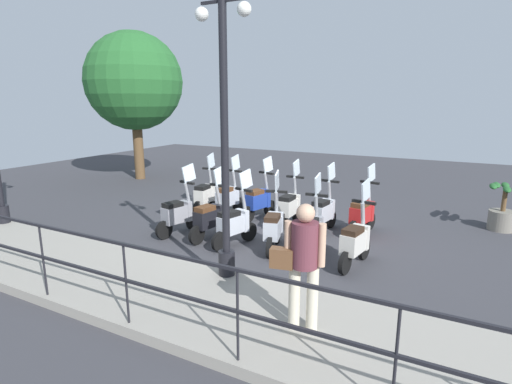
{
  "coord_description": "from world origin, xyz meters",
  "views": [
    {
      "loc": [
        -7.48,
        -3.55,
        2.9
      ],
      "look_at": [
        0.2,
        0.5,
        0.9
      ],
      "focal_mm": 28.0,
      "sensor_mm": 36.0,
      "label": 1
    }
  ],
  "objects_px": {
    "lamp_post_near": "(225,152)",
    "scooter_near_4": "(210,217)",
    "scooter_far_2": "(290,206)",
    "scooter_near_5": "(178,213)",
    "scooter_far_0": "(363,213)",
    "potted_palm": "(503,211)",
    "scooter_near_2": "(274,227)",
    "scooter_far_4": "(228,197)",
    "scooter_far_3": "(259,200)",
    "pedestrian_with_bag": "(303,258)",
    "scooter_near_3": "(235,223)",
    "scooter_far_1": "(323,211)",
    "scooter_near_1": "(311,231)",
    "scooter_near_0": "(356,241)",
    "scooter_far_5": "(206,195)",
    "tree_large": "(134,82)"
  },
  "relations": [
    {
      "from": "lamp_post_near",
      "to": "scooter_near_1",
      "type": "bearing_deg",
      "value": -24.17
    },
    {
      "from": "scooter_far_1",
      "to": "scooter_far_3",
      "type": "bearing_deg",
      "value": 89.08
    },
    {
      "from": "lamp_post_near",
      "to": "scooter_near_0",
      "type": "xyz_separation_m",
      "value": [
        1.62,
        -1.66,
        -1.65
      ]
    },
    {
      "from": "scooter_near_4",
      "to": "scooter_near_3",
      "type": "bearing_deg",
      "value": -89.92
    },
    {
      "from": "scooter_far_0",
      "to": "scooter_far_1",
      "type": "height_order",
      "value": "same"
    },
    {
      "from": "potted_palm",
      "to": "scooter_near_3",
      "type": "distance_m",
      "value": 6.13
    },
    {
      "from": "lamp_post_near",
      "to": "scooter_near_1",
      "type": "relative_size",
      "value": 2.9
    },
    {
      "from": "scooter_near_4",
      "to": "scooter_near_1",
      "type": "bearing_deg",
      "value": -77.38
    },
    {
      "from": "scooter_far_0",
      "to": "scooter_far_3",
      "type": "distance_m",
      "value": 2.55
    },
    {
      "from": "scooter_near_4",
      "to": "scooter_far_0",
      "type": "xyz_separation_m",
      "value": [
        1.83,
        -2.78,
        0.0
      ]
    },
    {
      "from": "lamp_post_near",
      "to": "scooter_far_3",
      "type": "bearing_deg",
      "value": 19.2
    },
    {
      "from": "pedestrian_with_bag",
      "to": "scooter_far_4",
      "type": "relative_size",
      "value": 1.03
    },
    {
      "from": "scooter_near_1",
      "to": "scooter_far_2",
      "type": "height_order",
      "value": "same"
    },
    {
      "from": "scooter_far_0",
      "to": "scooter_far_3",
      "type": "xyz_separation_m",
      "value": [
        -0.01,
        2.55,
        0.0
      ]
    },
    {
      "from": "scooter_far_2",
      "to": "scooter_near_5",
      "type": "bearing_deg",
      "value": 132.76
    },
    {
      "from": "pedestrian_with_bag",
      "to": "scooter_far_0",
      "type": "distance_m",
      "value": 4.42
    },
    {
      "from": "scooter_near_1",
      "to": "scooter_far_5",
      "type": "bearing_deg",
      "value": 63.29
    },
    {
      "from": "scooter_far_0",
      "to": "scooter_near_5",
      "type": "bearing_deg",
      "value": 130.11
    },
    {
      "from": "scooter_near_3",
      "to": "scooter_near_5",
      "type": "distance_m",
      "value": 1.46
    },
    {
      "from": "lamp_post_near",
      "to": "tree_large",
      "type": "distance_m",
      "value": 9.83
    },
    {
      "from": "scooter_far_0",
      "to": "lamp_post_near",
      "type": "bearing_deg",
      "value": 170.78
    },
    {
      "from": "tree_large",
      "to": "potted_palm",
      "type": "distance_m",
      "value": 12.16
    },
    {
      "from": "pedestrian_with_bag",
      "to": "scooter_far_4",
      "type": "height_order",
      "value": "pedestrian_with_bag"
    },
    {
      "from": "scooter_near_3",
      "to": "scooter_far_5",
      "type": "relative_size",
      "value": 1.0
    },
    {
      "from": "lamp_post_near",
      "to": "scooter_near_2",
      "type": "height_order",
      "value": "lamp_post_near"
    },
    {
      "from": "scooter_near_0",
      "to": "scooter_near_2",
      "type": "xyz_separation_m",
      "value": [
        0.05,
        1.62,
        0.0
      ]
    },
    {
      "from": "scooter_near_2",
      "to": "scooter_far_4",
      "type": "relative_size",
      "value": 1.0
    },
    {
      "from": "scooter_far_1",
      "to": "potted_palm",
      "type": "bearing_deg",
      "value": -52.41
    },
    {
      "from": "tree_large",
      "to": "scooter_far_1",
      "type": "height_order",
      "value": "tree_large"
    },
    {
      "from": "scooter_far_4",
      "to": "scooter_far_0",
      "type": "bearing_deg",
      "value": -83.77
    },
    {
      "from": "potted_palm",
      "to": "scooter_near_4",
      "type": "height_order",
      "value": "scooter_near_4"
    },
    {
      "from": "scooter_near_2",
      "to": "scooter_far_2",
      "type": "height_order",
      "value": "same"
    },
    {
      "from": "pedestrian_with_bag",
      "to": "scooter_far_3",
      "type": "relative_size",
      "value": 1.03
    },
    {
      "from": "scooter_near_5",
      "to": "lamp_post_near",
      "type": "bearing_deg",
      "value": -112.74
    },
    {
      "from": "scooter_far_0",
      "to": "potted_palm",
      "type": "bearing_deg",
      "value": -44.79
    },
    {
      "from": "lamp_post_near",
      "to": "scooter_near_0",
      "type": "bearing_deg",
      "value": -45.61
    },
    {
      "from": "pedestrian_with_bag",
      "to": "scooter_near_4",
      "type": "height_order",
      "value": "pedestrian_with_bag"
    },
    {
      "from": "scooter_far_4",
      "to": "scooter_far_5",
      "type": "bearing_deg",
      "value": 95.92
    },
    {
      "from": "lamp_post_near",
      "to": "scooter_far_3",
      "type": "distance_m",
      "value": 4.01
    },
    {
      "from": "scooter_far_2",
      "to": "pedestrian_with_bag",
      "type": "bearing_deg",
      "value": -154.17
    },
    {
      "from": "scooter_far_0",
      "to": "scooter_far_2",
      "type": "height_order",
      "value": "same"
    },
    {
      "from": "scooter_near_3",
      "to": "scooter_near_4",
      "type": "relative_size",
      "value": 1.0
    },
    {
      "from": "scooter_near_1",
      "to": "scooter_near_4",
      "type": "relative_size",
      "value": 1.0
    },
    {
      "from": "lamp_post_near",
      "to": "scooter_near_4",
      "type": "distance_m",
      "value": 2.72
    },
    {
      "from": "scooter_near_5",
      "to": "scooter_far_2",
      "type": "relative_size",
      "value": 1.0
    },
    {
      "from": "lamp_post_near",
      "to": "scooter_far_3",
      "type": "xyz_separation_m",
      "value": [
        3.45,
        1.2,
        -1.65
      ]
    },
    {
      "from": "scooter_far_2",
      "to": "scooter_far_0",
      "type": "bearing_deg",
      "value": -82.54
    },
    {
      "from": "pedestrian_with_bag",
      "to": "scooter_near_0",
      "type": "relative_size",
      "value": 1.03
    },
    {
      "from": "scooter_near_1",
      "to": "scooter_far_5",
      "type": "xyz_separation_m",
      "value": [
        1.55,
        3.5,
        0.0
      ]
    },
    {
      "from": "potted_palm",
      "to": "scooter_far_3",
      "type": "distance_m",
      "value": 5.6
    }
  ]
}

